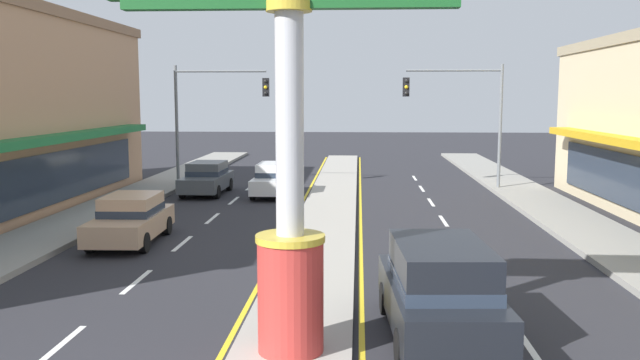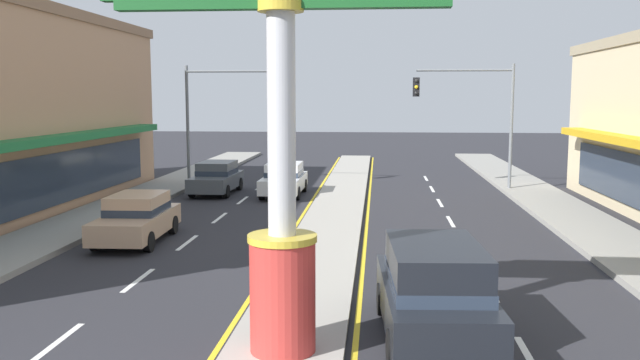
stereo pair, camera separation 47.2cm
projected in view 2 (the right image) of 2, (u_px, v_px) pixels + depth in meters
median_strip at (333, 218)px, 25.32m from camera, size 2.19×52.00×0.14m
sidewalk_left at (80, 223)px, 24.12m from camera, size 2.74×60.00×0.18m
sidewalk_right at (597, 232)px, 22.56m from camera, size 2.74×60.00×0.18m
lane_markings at (331, 226)px, 23.99m from camera, size 8.93×52.00×0.01m
district_sign at (281, 131)px, 11.46m from camera, size 6.17×1.23×7.67m
traffic_light_left_side at (221, 104)px, 33.92m from camera, size 4.86×0.46×6.20m
traffic_light_right_side at (475, 105)px, 32.35m from camera, size 4.86×0.46×6.20m
sedan_near_right_lane at (217, 177)px, 32.01m from camera, size 1.90×4.33×1.53m
sedan_far_right_lane at (137, 217)px, 21.44m from camera, size 1.94×4.35×1.53m
sedan_near_left_lane at (284, 179)px, 31.42m from camera, size 1.86×4.31×1.53m
suv_far_left_oncoming at (434, 290)px, 12.72m from camera, size 2.17×4.70×1.90m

